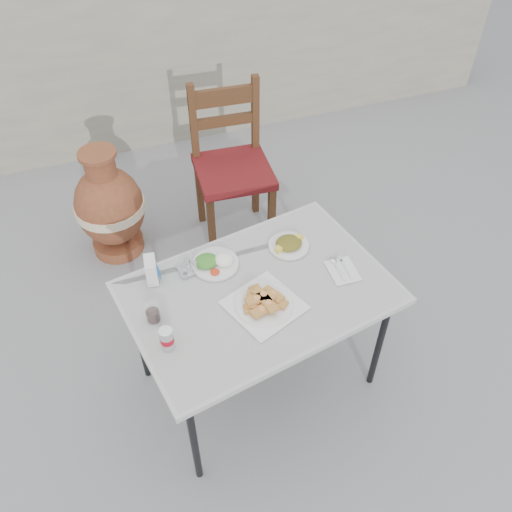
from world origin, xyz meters
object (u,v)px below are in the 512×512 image
object	(u,v)px
cafe_table	(259,297)
cola_glass	(153,314)
chair	(232,165)
salad_chopped_plate	(289,244)
salad_rice_plate	(215,262)
pide_plate	(264,301)
napkin_holder	(151,270)
terracotta_urn	(110,207)
soda_can	(167,339)
condiment_caddy	(189,268)

from	to	relation	value
cafe_table	cola_glass	xyz separation A→B (m)	(-0.45, -0.00, 0.08)
cola_glass	chair	distance (m)	1.34
salad_chopped_plate	salad_rice_plate	bearing A→B (deg)	179.63
pide_plate	napkin_holder	distance (m)	0.50
salad_rice_plate	terracotta_urn	distance (m)	1.12
salad_rice_plate	soda_can	distance (m)	0.47
cafe_table	salad_rice_plate	bearing A→B (deg)	122.53
cafe_table	pide_plate	distance (m)	0.11
cafe_table	salad_rice_plate	xyz separation A→B (m)	(-0.13, 0.21, 0.07)
napkin_holder	terracotta_urn	size ratio (longest dim) A/B	0.16
condiment_caddy	pide_plate	bearing A→B (deg)	-50.31
salad_rice_plate	salad_chopped_plate	world-z (taller)	salad_rice_plate
salad_rice_plate	terracotta_urn	xyz separation A→B (m)	(-0.37, 0.99, -0.36)
salad_chopped_plate	terracotta_urn	world-z (taller)	terracotta_urn
chair	napkin_holder	bearing A→B (deg)	-121.09
pide_plate	cafe_table	bearing A→B (deg)	84.93
pide_plate	soda_can	size ratio (longest dim) A/B	3.62
cafe_table	salad_chopped_plate	bearing A→B (deg)	42.84
napkin_holder	chair	size ratio (longest dim) A/B	0.12
cola_glass	napkin_holder	distance (m)	0.23
condiment_caddy	terracotta_urn	size ratio (longest dim) A/B	0.14
pide_plate	salad_chopped_plate	size ratio (longest dim) A/B	1.91
cola_glass	condiment_caddy	bearing A→B (deg)	45.82
soda_can	condiment_caddy	size ratio (longest dim) A/B	0.99
salad_rice_plate	chair	world-z (taller)	chair
pide_plate	salad_chopped_plate	world-z (taller)	pide_plate
cafe_table	pide_plate	bearing A→B (deg)	-95.07
pide_plate	condiment_caddy	size ratio (longest dim) A/B	3.59
napkin_holder	terracotta_urn	bearing A→B (deg)	102.99
soda_can	chair	xyz separation A→B (m)	(0.67, 1.28, -0.21)
salad_rice_plate	napkin_holder	xyz separation A→B (m)	(-0.28, 0.01, 0.04)
soda_can	napkin_holder	world-z (taller)	napkin_holder
pide_plate	terracotta_urn	xyz separation A→B (m)	(-0.50, 1.28, -0.36)
salad_rice_plate	salad_chopped_plate	size ratio (longest dim) A/B	1.12
chair	terracotta_urn	size ratio (longest dim) A/B	1.36
terracotta_urn	salad_rice_plate	bearing A→B (deg)	-69.39
napkin_holder	salad_chopped_plate	bearing A→B (deg)	6.46
salad_rice_plate	napkin_holder	size ratio (longest dim) A/B	1.85
salad_chopped_plate	soda_can	xyz separation A→B (m)	(-0.65, -0.36, 0.03)
condiment_caddy	terracotta_urn	bearing A→B (deg)	104.42
napkin_holder	condiment_caddy	distance (m)	0.16
cafe_table	terracotta_urn	world-z (taller)	terracotta_urn
condiment_caddy	chair	xyz separation A→B (m)	(0.49, 0.92, -0.19)
cafe_table	terracotta_urn	xyz separation A→B (m)	(-0.51, 1.20, -0.29)
condiment_caddy	salad_rice_plate	bearing A→B (deg)	0.60
cafe_table	napkin_holder	size ratio (longest dim) A/B	10.79
cafe_table	pide_plate	size ratio (longest dim) A/B	3.43
pide_plate	napkin_holder	world-z (taller)	napkin_holder
cola_glass	napkin_holder	xyz separation A→B (m)	(0.04, 0.22, 0.02)
salad_rice_plate	napkin_holder	distance (m)	0.28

